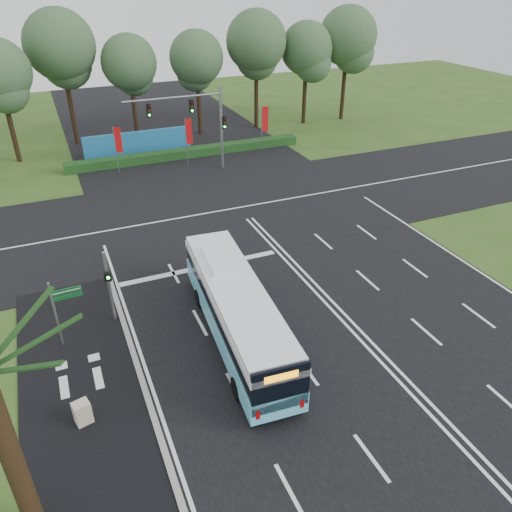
# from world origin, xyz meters

# --- Properties ---
(ground) EXTENTS (120.00, 120.00, 0.00)m
(ground) POSITION_xyz_m (0.00, 0.00, 0.00)
(ground) COLOR #2F4E1A
(ground) RESTS_ON ground
(road_main) EXTENTS (20.00, 120.00, 0.04)m
(road_main) POSITION_xyz_m (0.00, 0.00, 0.02)
(road_main) COLOR black
(road_main) RESTS_ON ground
(road_cross) EXTENTS (120.00, 14.00, 0.05)m
(road_cross) POSITION_xyz_m (0.00, 12.00, 0.03)
(road_cross) COLOR black
(road_cross) RESTS_ON ground
(bike_path) EXTENTS (5.00, 18.00, 0.06)m
(bike_path) POSITION_xyz_m (-12.50, -3.00, 0.03)
(bike_path) COLOR black
(bike_path) RESTS_ON ground
(kerb_strip) EXTENTS (0.25, 18.00, 0.12)m
(kerb_strip) POSITION_xyz_m (-10.10, -3.00, 0.06)
(kerb_strip) COLOR gray
(kerb_strip) RESTS_ON ground
(city_bus) EXTENTS (3.20, 11.40, 3.23)m
(city_bus) POSITION_xyz_m (-5.32, -1.86, 1.63)
(city_bus) COLOR #66CCED
(city_bus) RESTS_ON ground
(pedestrian_signal) EXTENTS (0.36, 0.44, 3.93)m
(pedestrian_signal) POSITION_xyz_m (-10.44, 1.88, 2.15)
(pedestrian_signal) COLOR gray
(pedestrian_signal) RESTS_ON ground
(street_sign) EXTENTS (1.36, 0.15, 3.49)m
(street_sign) POSITION_xyz_m (-12.68, 0.95, 2.23)
(street_sign) COLOR gray
(street_sign) RESTS_ON ground
(utility_cabinet) EXTENTS (0.73, 0.65, 1.03)m
(utility_cabinet) POSITION_xyz_m (-12.63, -4.22, 0.52)
(utility_cabinet) COLOR #BBB496
(utility_cabinet) RESTS_ON ground
(banner_flag_left) EXTENTS (0.58, 0.19, 4.02)m
(banner_flag_left) POSITION_xyz_m (-6.42, 22.81, 2.64)
(banner_flag_left) COLOR gray
(banner_flag_left) RESTS_ON ground
(banner_flag_mid) EXTENTS (0.62, 0.09, 4.19)m
(banner_flag_mid) POSITION_xyz_m (-0.39, 22.45, 2.75)
(banner_flag_mid) COLOR gray
(banner_flag_mid) RESTS_ON ground
(banner_flag_right) EXTENTS (0.64, 0.12, 4.33)m
(banner_flag_right) POSITION_xyz_m (7.23, 23.28, 2.83)
(banner_flag_right) COLOR gray
(banner_flag_right) RESTS_ON ground
(traffic_light_gantry) EXTENTS (8.41, 0.28, 7.00)m
(traffic_light_gantry) POSITION_xyz_m (0.21, 20.50, 4.66)
(traffic_light_gantry) COLOR gray
(traffic_light_gantry) RESTS_ON ground
(hedge) EXTENTS (22.00, 1.20, 0.80)m
(hedge) POSITION_xyz_m (0.00, 24.50, 0.40)
(hedge) COLOR #163B15
(hedge) RESTS_ON ground
(blue_hoarding) EXTENTS (10.00, 0.30, 2.20)m
(blue_hoarding) POSITION_xyz_m (-4.00, 27.00, 1.10)
(blue_hoarding) COLOR #1D6AA0
(blue_hoarding) RESTS_ON ground
(eucalyptus_row) EXTENTS (46.90, 9.36, 12.55)m
(eucalyptus_row) POSITION_xyz_m (-0.25, 31.08, 8.53)
(eucalyptus_row) COLOR black
(eucalyptus_row) RESTS_ON ground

